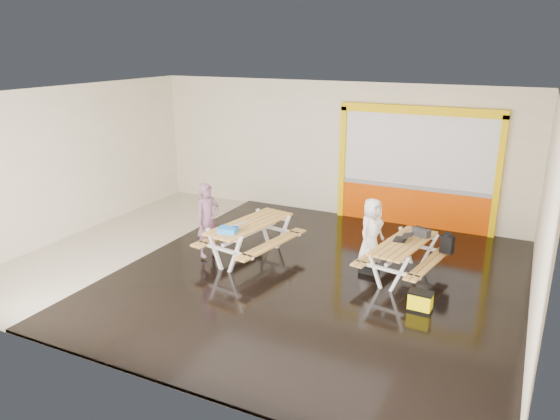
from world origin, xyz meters
The scene contains 14 objects.
room centered at (0.00, 0.00, 1.75)m, with size 10.02×8.02×3.52m.
deck centered at (1.25, 0.00, 0.03)m, with size 7.50×7.98×0.05m, color black.
kiosk centered at (2.20, 3.93, 1.44)m, with size 3.88×0.16×3.00m.
picnic_table_left centered at (-0.40, 0.29, 0.64)m, with size 1.78×2.32×0.84m.
picnic_table_right centered at (2.71, 0.79, 0.59)m, with size 1.60×2.10×0.76m.
person_left centered at (-1.22, -0.04, 0.88)m, with size 0.57×0.38×1.57m, color #654359.
person_right centered at (1.99, 1.02, 0.80)m, with size 0.67×0.44×1.37m, color white.
laptop_left centered at (-0.48, -0.17, 0.89)m, with size 0.47×0.45×0.16m.
laptop_right centered at (2.66, 0.87, 0.81)m, with size 0.37×0.33×0.15m.
blue_pouch centered at (-0.50, -0.42, 0.89)m, with size 0.36×0.26×0.11m, color blue.
toolbox centered at (2.93, 1.25, 0.84)m, with size 0.38×0.29×0.20m.
backpack centered at (3.44, 1.25, 0.70)m, with size 0.27×0.21×0.40m.
dark_case centered at (2.08, 0.68, 0.12)m, with size 0.35×0.26×0.13m, color black.
fluke_bag centered at (3.32, -0.46, 0.22)m, with size 0.42×0.28×0.35m.
Camera 1 is at (4.71, -8.76, 4.43)m, focal length 33.89 mm.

